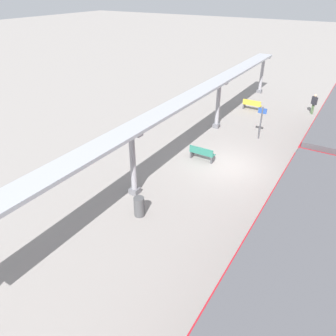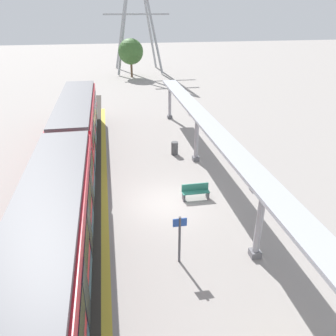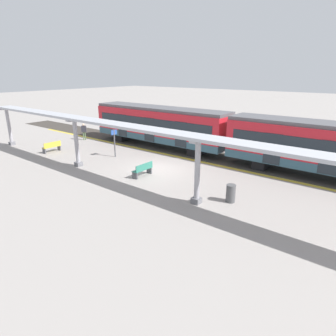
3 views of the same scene
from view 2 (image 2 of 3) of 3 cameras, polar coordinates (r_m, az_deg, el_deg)
The scene contains 14 objects.
ground_plane at distance 17.92m, azimuth -0.38°, elevation -6.10°, with size 176.00×176.00×0.00m, color gray.
tactile_edge_strip at distance 17.74m, azimuth -10.84°, elevation -6.97°, with size 0.37×38.63×0.01m, color gold.
trackbed at distance 17.89m, azimuth -16.60°, elevation -7.37°, with size 3.20×50.63×0.01m, color #38332D.
train_near_carriage at distance 13.58m, azimuth -18.95°, elevation -10.10°, with size 2.65×13.21×3.48m.
train_far_carriage at distance 26.01m, azimuth -15.32°, elevation 7.88°, with size 2.65×13.21×3.48m.
canopy_pillar_second at distance 13.97m, azimuth 15.45°, elevation -9.13°, with size 1.10×0.44×3.34m.
canopy_pillar_third at distance 22.24m, azimuth 4.94°, elevation 5.30°, with size 1.10×0.44×3.34m.
canopy_pillar_fourth at distance 31.30m, azimuth 0.31°, elevation 11.52°, with size 1.10×0.44×3.34m.
canopy_beam at distance 17.08m, azimuth 9.53°, elevation 4.70°, with size 1.20×30.50×0.16m, color #A8AAB2.
bench_mid_platform at distance 18.19m, azimuth 4.75°, elevation -4.03°, with size 1.50×0.45×0.86m.
trash_bin at distance 23.58m, azimuth 1.15°, elevation 3.42°, with size 0.48×0.48×0.93m, color #4B4C4E.
platform_info_sign at distance 13.46m, azimuth 2.01°, elevation -11.51°, with size 0.56×0.10×2.20m.
electricity_pylon at distance 56.05m, azimuth -5.51°, elevation 25.94°, with size 10.20×7.19×18.85m.
tree_left_background at distance 51.51m, azimuth -6.43°, elevation 19.29°, with size 3.66×3.66×5.49m.
Camera 2 is at (-2.60, -14.96, 9.52)m, focal length 35.39 mm.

